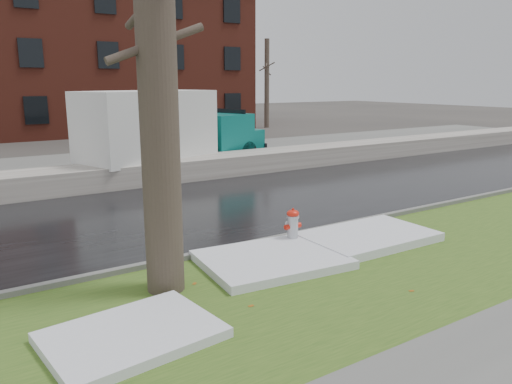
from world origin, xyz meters
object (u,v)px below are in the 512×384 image
worker (107,139)px  fire_hydrant (293,225)px  box_truck (169,130)px  tree (156,49)px

worker → fire_hydrant: bearing=82.8°
box_truck → worker: box_truck is taller
fire_hydrant → box_truck: (1.29, 9.36, 1.18)m
tree → box_truck: (4.45, 10.05, -2.26)m
fire_hydrant → box_truck: box_truck is taller
fire_hydrant → box_truck: 9.52m
tree → box_truck: tree is taller
fire_hydrant → box_truck: bearing=84.3°
tree → box_truck: bearing=66.1°
tree → worker: 9.89m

